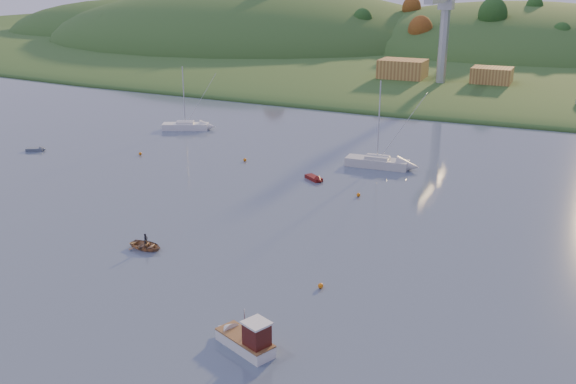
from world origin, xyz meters
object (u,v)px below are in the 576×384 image
at_px(sailboat_far, 377,162).
at_px(canoe, 146,246).
at_px(fishing_boat, 242,337).
at_px(red_tender, 316,179).
at_px(sailboat_near, 185,126).
at_px(grey_dinghy, 39,149).

relative_size(sailboat_far, canoe, 3.43).
bearing_deg(fishing_boat, red_tender, -52.61).
distance_m(fishing_boat, canoe, 21.50).
bearing_deg(sailboat_near, fishing_boat, -77.71).
distance_m(canoe, red_tender, 29.59).
relative_size(sailboat_far, red_tender, 3.63).
xyz_separation_m(fishing_boat, grey_dinghy, (-57.24, 36.48, -0.61)).
relative_size(canoe, grey_dinghy, 1.13).
bearing_deg(sailboat_far, canoe, -111.71).
bearing_deg(sailboat_near, canoe, -85.34).
bearing_deg(fishing_boat, sailboat_near, -30.45).
distance_m(fishing_boat, sailboat_far, 50.89).
height_order(sailboat_far, red_tender, sailboat_far).
bearing_deg(red_tender, sailboat_near, -173.79).
xyz_separation_m(sailboat_far, grey_dinghy, (-52.23, -14.17, -0.57)).
bearing_deg(grey_dinghy, red_tender, -21.84).
xyz_separation_m(sailboat_far, red_tender, (-5.56, -9.99, -0.56)).
relative_size(fishing_boat, sailboat_near, 0.55).
xyz_separation_m(fishing_boat, red_tender, (-10.57, 40.65, -0.60)).
bearing_deg(fishing_boat, canoe, -11.03).
bearing_deg(canoe, red_tender, -10.76).
bearing_deg(fishing_boat, grey_dinghy, -9.69).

